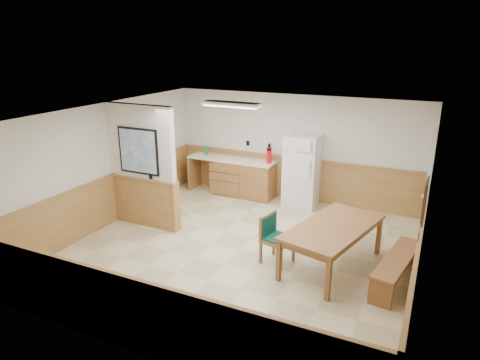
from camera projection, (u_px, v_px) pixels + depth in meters
The scene contains 20 objects.
ground at pixel (240, 250), 7.84m from camera, with size 6.00×6.00×0.00m, color beige.
ceiling at pixel (240, 114), 7.06m from camera, with size 6.00×6.00×0.02m, color white.
back_wall at pixel (295, 148), 10.03m from camera, with size 6.00×0.02×2.50m, color silver.
right_wall at pixel (426, 214), 6.23m from camera, with size 0.02×6.00×2.50m, color silver.
left_wall at pixel (107, 165), 8.67m from camera, with size 0.02×6.00×2.50m, color silver.
wainscot_back at pixel (293, 179), 10.24m from camera, with size 6.00×0.04×1.00m, color #B28747.
wainscot_right at pixel (418, 259), 6.47m from camera, with size 0.04×6.00×1.00m, color #B28747.
wainscot_left at pixel (111, 200), 8.89m from camera, with size 0.04×6.00×1.00m, color #B28747.
partition_wall at pixel (143, 168), 8.54m from camera, with size 1.50×0.20×2.50m.
kitchen_counter at pixel (242, 177), 10.49m from camera, with size 2.20×0.61×1.00m.
exterior_door at pixel (428, 188), 7.94m from camera, with size 0.07×1.02×2.15m.
kitchen_window at pixel (215, 128), 10.77m from camera, with size 0.80×0.04×1.00m.
wall_painting at pixel (425, 201), 5.89m from camera, with size 0.04×0.50×0.60m.
fluorescent_fixture at pixel (232, 104), 8.52m from camera, with size 1.20×0.30×0.09m.
refrigerator at pixel (302, 171), 9.71m from camera, with size 0.75×0.73×1.66m.
dining_table at pixel (333, 231), 7.07m from camera, with size 1.44×2.16×0.75m.
dining_bench at pixel (397, 263), 6.67m from camera, with size 0.64×1.68×0.45m.
dining_chair at pixel (273, 235), 7.31m from camera, with size 0.73×0.57×0.85m.
fire_extinguisher at pixel (269, 155), 10.03m from camera, with size 0.14×0.14×0.47m.
soap_bottle at pixel (207, 150), 10.75m from camera, with size 0.08×0.08×0.24m, color #1A923A.
Camera 1 is at (3.01, -6.37, 3.66)m, focal length 32.00 mm.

